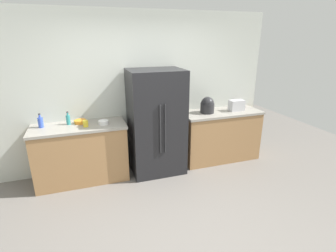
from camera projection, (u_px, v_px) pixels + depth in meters
name	position (u px, v px, depth m)	size (l,w,h in m)	color
ground_plane	(173.00, 224.00, 3.22)	(9.39, 9.39, 0.00)	slate
kitchen_back_panel	(137.00, 92.00, 4.43)	(4.70, 0.10, 2.62)	silver
counter_left	(82.00, 153.00, 4.09)	(1.41, 0.61, 0.92)	#9E7247
counter_right	(220.00, 135.00, 4.83)	(1.45, 0.61, 0.92)	#9E7247
refrigerator	(156.00, 122.00, 4.27)	(0.87, 0.70, 1.72)	black
toaster	(237.00, 105.00, 4.71)	(0.27, 0.16, 0.19)	silver
rice_cooker	(207.00, 105.00, 4.56)	(0.24, 0.24, 0.29)	#262628
bottle_a	(68.00, 119.00, 3.96)	(0.06, 0.06, 0.20)	teal
bottle_b	(41.00, 122.00, 3.83)	(0.07, 0.07, 0.21)	blue
cup_a	(86.00, 124.00, 3.87)	(0.08, 0.08, 0.10)	yellow
cup_b	(241.00, 105.00, 4.89)	(0.07, 0.07, 0.10)	purple
bowl_a	(103.00, 122.00, 3.99)	(0.15, 0.15, 0.06)	white
bowl_b	(80.00, 122.00, 4.04)	(0.18, 0.18, 0.05)	orange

